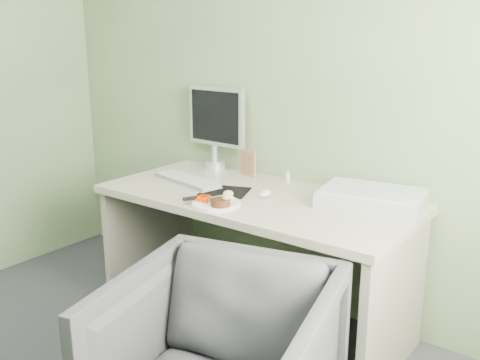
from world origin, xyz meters
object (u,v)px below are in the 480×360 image
Objects in this scene: scanner at (372,199)px; plate at (216,204)px; desk at (255,229)px; monitor at (216,123)px.

plate is at bearing -154.31° from scanner.
desk is 6.85× the size of plate.
monitor is (-0.46, 0.56, 0.27)m from plate.
plate is (-0.05, -0.25, 0.19)m from desk.
monitor is at bearing 148.22° from desk.
scanner reaches higher than plate.
scanner is (0.55, 0.17, 0.22)m from desk.
monitor is (-0.50, 0.31, 0.46)m from desk.
scanner is at bearing -4.71° from monitor.
monitor is at bearing 129.04° from plate.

